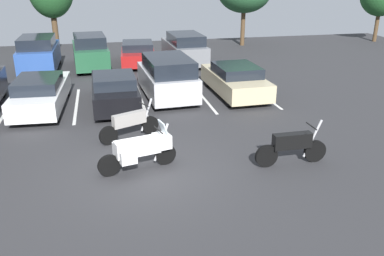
{
  "coord_description": "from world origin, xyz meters",
  "views": [
    {
      "loc": [
        -1.03,
        -10.42,
        5.37
      ],
      "look_at": [
        1.55,
        1.22,
        0.7
      ],
      "focal_mm": 38.4,
      "sensor_mm": 36.0,
      "label": 1
    }
  ],
  "objects_px": {
    "motorcycle_touring": "(141,149)",
    "car_champagne": "(235,80)",
    "car_far_blue": "(39,54)",
    "car_far_grey": "(184,49)",
    "car_silver": "(167,77)",
    "car_far_red": "(138,53)",
    "car_black": "(114,90)",
    "motorcycle_second": "(130,124)",
    "car_far_green": "(90,52)",
    "motorcycle_third": "(292,146)",
    "car_white": "(41,93)"
  },
  "relations": [
    {
      "from": "car_white",
      "to": "car_far_red",
      "type": "bearing_deg",
      "value": 58.61
    },
    {
      "from": "motorcycle_third",
      "to": "car_white",
      "type": "xyz_separation_m",
      "value": [
        -7.66,
        6.82,
        0.12
      ]
    },
    {
      "from": "car_white",
      "to": "car_far_grey",
      "type": "bearing_deg",
      "value": 44.21
    },
    {
      "from": "car_silver",
      "to": "car_far_green",
      "type": "distance_m",
      "value": 7.52
    },
    {
      "from": "motorcycle_touring",
      "to": "car_far_red",
      "type": "distance_m",
      "value": 13.79
    },
    {
      "from": "motorcycle_touring",
      "to": "motorcycle_second",
      "type": "distance_m",
      "value": 2.33
    },
    {
      "from": "car_silver",
      "to": "car_far_blue",
      "type": "relative_size",
      "value": 0.98
    },
    {
      "from": "motorcycle_second",
      "to": "car_white",
      "type": "distance_m",
      "value": 5.06
    },
    {
      "from": "motorcycle_touring",
      "to": "car_champagne",
      "type": "relative_size",
      "value": 0.48
    },
    {
      "from": "motorcycle_third",
      "to": "car_far_grey",
      "type": "bearing_deg",
      "value": 91.38
    },
    {
      "from": "motorcycle_touring",
      "to": "car_white",
      "type": "xyz_separation_m",
      "value": [
        -3.36,
        6.21,
        0.06
      ]
    },
    {
      "from": "car_white",
      "to": "car_far_grey",
      "type": "xyz_separation_m",
      "value": [
        7.33,
        7.13,
        0.2
      ]
    },
    {
      "from": "car_silver",
      "to": "car_far_green",
      "type": "height_order",
      "value": "car_far_green"
    },
    {
      "from": "motorcycle_second",
      "to": "car_far_blue",
      "type": "relative_size",
      "value": 0.46
    },
    {
      "from": "car_white",
      "to": "car_far_red",
      "type": "height_order",
      "value": "car_white"
    },
    {
      "from": "car_far_grey",
      "to": "car_far_blue",
      "type": "bearing_deg",
      "value": -178.89
    },
    {
      "from": "motorcycle_third",
      "to": "car_black",
      "type": "xyz_separation_m",
      "value": [
        -4.77,
        6.72,
        0.1
      ]
    },
    {
      "from": "motorcycle_second",
      "to": "car_white",
      "type": "height_order",
      "value": "car_white"
    },
    {
      "from": "car_white",
      "to": "car_black",
      "type": "relative_size",
      "value": 1.05
    },
    {
      "from": "motorcycle_touring",
      "to": "car_far_red",
      "type": "bearing_deg",
      "value": 84.85
    },
    {
      "from": "motorcycle_touring",
      "to": "car_champagne",
      "type": "distance_m",
      "value": 8.11
    },
    {
      "from": "car_far_blue",
      "to": "car_far_grey",
      "type": "xyz_separation_m",
      "value": [
        8.18,
        0.16,
        -0.07
      ]
    },
    {
      "from": "motorcycle_third",
      "to": "car_far_blue",
      "type": "distance_m",
      "value": 16.22
    },
    {
      "from": "car_champagne",
      "to": "car_far_green",
      "type": "bearing_deg",
      "value": 132.62
    },
    {
      "from": "car_black",
      "to": "motorcycle_touring",
      "type": "bearing_deg",
      "value": -85.67
    },
    {
      "from": "car_champagne",
      "to": "car_far_red",
      "type": "distance_m",
      "value": 8.13
    },
    {
      "from": "car_black",
      "to": "car_champagne",
      "type": "height_order",
      "value": "car_black"
    },
    {
      "from": "motorcycle_touring",
      "to": "car_white",
      "type": "distance_m",
      "value": 7.06
    },
    {
      "from": "car_far_green",
      "to": "car_far_grey",
      "type": "bearing_deg",
      "value": -0.71
    },
    {
      "from": "car_far_grey",
      "to": "motorcycle_third",
      "type": "bearing_deg",
      "value": -88.62
    },
    {
      "from": "motorcycle_third",
      "to": "car_white",
      "type": "relative_size",
      "value": 0.44
    },
    {
      "from": "car_far_green",
      "to": "car_far_grey",
      "type": "relative_size",
      "value": 0.98
    },
    {
      "from": "motorcycle_second",
      "to": "car_white",
      "type": "relative_size",
      "value": 0.41
    },
    {
      "from": "motorcycle_touring",
      "to": "car_far_blue",
      "type": "bearing_deg",
      "value": 107.73
    },
    {
      "from": "car_silver",
      "to": "car_far_red",
      "type": "xyz_separation_m",
      "value": [
        -0.62,
        7.07,
        -0.26
      ]
    },
    {
      "from": "car_black",
      "to": "car_far_red",
      "type": "distance_m",
      "value": 7.82
    },
    {
      "from": "motorcycle_second",
      "to": "car_champagne",
      "type": "distance_m",
      "value": 6.51
    },
    {
      "from": "car_silver",
      "to": "car_far_red",
      "type": "relative_size",
      "value": 0.96
    },
    {
      "from": "car_white",
      "to": "car_far_green",
      "type": "xyz_separation_m",
      "value": [
        1.87,
        7.2,
        0.23
      ]
    },
    {
      "from": "car_black",
      "to": "car_far_green",
      "type": "relative_size",
      "value": 1.04
    },
    {
      "from": "car_champagne",
      "to": "car_far_red",
      "type": "relative_size",
      "value": 1.03
    },
    {
      "from": "motorcycle_second",
      "to": "car_far_blue",
      "type": "height_order",
      "value": "car_far_blue"
    },
    {
      "from": "car_far_red",
      "to": "motorcycle_touring",
      "type": "bearing_deg",
      "value": -95.15
    },
    {
      "from": "motorcycle_second",
      "to": "motorcycle_third",
      "type": "bearing_deg",
      "value": -33.59
    },
    {
      "from": "car_far_red",
      "to": "car_far_blue",
      "type": "bearing_deg",
      "value": -174.15
    },
    {
      "from": "car_black",
      "to": "car_far_blue",
      "type": "distance_m",
      "value": 8.01
    },
    {
      "from": "car_silver",
      "to": "motorcycle_third",
      "type": "bearing_deg",
      "value": -71.42
    },
    {
      "from": "car_far_blue",
      "to": "car_white",
      "type": "bearing_deg",
      "value": -83.0
    },
    {
      "from": "motorcycle_second",
      "to": "car_far_red",
      "type": "relative_size",
      "value": 0.45
    },
    {
      "from": "car_black",
      "to": "car_champagne",
      "type": "relative_size",
      "value": 1.02
    }
  ]
}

